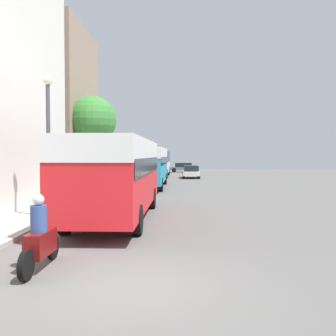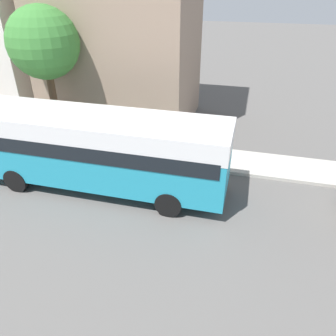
{
  "view_description": "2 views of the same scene",
  "coord_description": "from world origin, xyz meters",
  "views": [
    {
      "loc": [
        0.93,
        -7.3,
        2.61
      ],
      "look_at": [
        -0.15,
        21.73,
        1.57
      ],
      "focal_mm": 40.0,
      "sensor_mm": 36.0,
      "label": 1
    },
    {
      "loc": [
        8.71,
        27.72,
        7.67
      ],
      "look_at": [
        -1.14,
        25.16,
        1.66
      ],
      "focal_mm": 35.0,
      "sensor_mm": 36.0,
      "label": 2
    }
  ],
  "objects": [
    {
      "name": "building_far_terrace",
      "position": [
        -9.25,
        20.35,
        5.98
      ],
      "size": [
        6.1,
        8.08,
        11.96
      ],
      "color": "gray",
      "rests_on": "ground_plane"
    },
    {
      "name": "bus_following",
      "position": [
        -1.71,
        22.14,
        2.03
      ],
      "size": [
        2.59,
        10.35,
        3.13
      ],
      "color": "teal",
      "rests_on": "ground_plane"
    },
    {
      "name": "street_tree",
      "position": [
        -5.21,
        18.18,
        4.94
      ],
      "size": [
        3.3,
        3.3,
        6.48
      ],
      "color": "brown",
      "rests_on": "sidewalk"
    }
  ]
}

